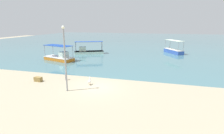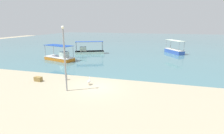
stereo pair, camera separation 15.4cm
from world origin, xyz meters
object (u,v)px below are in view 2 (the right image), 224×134
at_px(fishing_boat_near_left, 174,51).
at_px(cargo_crate, 38,79).
at_px(fishing_boat_far_right, 60,57).
at_px(pelican, 89,81).
at_px(mooring_bollard, 66,76).
at_px(lamp_post, 65,56).
at_px(fishing_boat_far_left, 88,51).

bearing_deg(fishing_boat_near_left, cargo_crate, -123.68).
bearing_deg(cargo_crate, fishing_boat_far_right, 109.65).
relative_size(pelican, cargo_crate, 0.98).
height_order(fishing_boat_far_right, mooring_bollard, fishing_boat_far_right).
distance_m(pelican, lamp_post, 3.84).
bearing_deg(fishing_boat_far_right, lamp_post, -55.78).
bearing_deg(cargo_crate, pelican, 4.71).
height_order(pelican, lamp_post, lamp_post).
xyz_separation_m(pelican, lamp_post, (-1.37, -2.08, 2.93)).
bearing_deg(lamp_post, mooring_bollard, 121.04).
bearing_deg(mooring_bollard, fishing_boat_far_right, 125.18).
bearing_deg(mooring_bollard, cargo_crate, -154.95).
relative_size(fishing_boat_near_left, cargo_crate, 6.07).
height_order(fishing_boat_far_right, fishing_boat_far_left, fishing_boat_far_right).
distance_m(pelican, cargo_crate, 5.77).
distance_m(fishing_boat_far_right, mooring_bollard, 10.93).
bearing_deg(cargo_crate, mooring_bollard, 25.05).
xyz_separation_m(fishing_boat_far_left, mooring_bollard, (4.30, -16.27, -0.17)).
height_order(lamp_post, cargo_crate, lamp_post).
distance_m(fishing_boat_near_left, lamp_post, 26.83).
bearing_deg(pelican, fishing_boat_near_left, 67.06).
bearing_deg(fishing_boat_far_left, fishing_boat_near_left, 17.42).
bearing_deg(pelican, cargo_crate, -175.29).
xyz_separation_m(mooring_bollard, cargo_crate, (-2.66, -1.25, -0.16)).
bearing_deg(fishing_boat_near_left, fishing_boat_far_left, -162.58).
distance_m(fishing_boat_near_left, pelican, 24.24).
bearing_deg(fishing_boat_far_left, mooring_bollard, -75.20).
distance_m(fishing_boat_far_left, cargo_crate, 17.60).
xyz_separation_m(fishing_boat_near_left, mooring_bollard, (-12.53, -21.55, -0.17)).
relative_size(fishing_boat_far_right, pelican, 7.14).
bearing_deg(pelican, lamp_post, -123.34).
relative_size(fishing_boat_far_left, lamp_post, 1.01).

